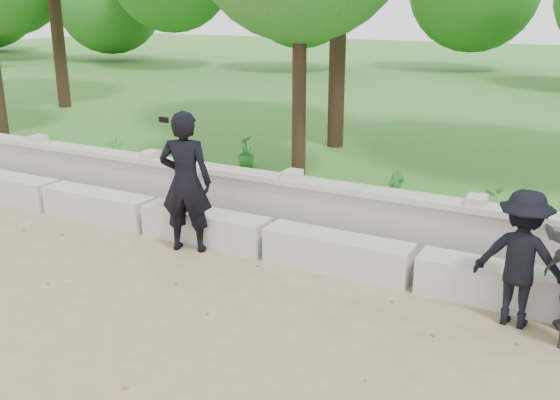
# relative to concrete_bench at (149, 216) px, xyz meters

# --- Properties ---
(ground) EXTENTS (80.00, 80.00, 0.00)m
(ground) POSITION_rel_concrete_bench_xyz_m (-0.00, -1.90, -0.22)
(ground) COLOR tan
(ground) RESTS_ON ground
(lawn) EXTENTS (40.00, 22.00, 0.25)m
(lawn) POSITION_rel_concrete_bench_xyz_m (-0.00, 12.10, -0.10)
(lawn) COLOR #3F7424
(lawn) RESTS_ON ground
(concrete_bench) EXTENTS (11.90, 0.45, 0.45)m
(concrete_bench) POSITION_rel_concrete_bench_xyz_m (0.00, 0.00, 0.00)
(concrete_bench) COLOR beige
(concrete_bench) RESTS_ON ground
(parapet_wall) EXTENTS (12.50, 0.35, 0.90)m
(parapet_wall) POSITION_rel_concrete_bench_xyz_m (0.00, 0.70, 0.24)
(parapet_wall) COLOR #BBB8B0
(parapet_wall) RESTS_ON ground
(man_main) EXTENTS (0.81, 0.74, 1.91)m
(man_main) POSITION_rel_concrete_bench_xyz_m (0.95, -0.33, 0.73)
(man_main) COLOR black
(man_main) RESTS_ON ground
(visitor_mid) EXTENTS (0.97, 0.59, 1.46)m
(visitor_mid) POSITION_rel_concrete_bench_xyz_m (5.18, -0.38, 0.50)
(visitor_mid) COLOR black
(visitor_mid) RESTS_ON ground
(shrub_a) EXTENTS (0.40, 0.41, 0.65)m
(shrub_a) POSITION_rel_concrete_bench_xyz_m (-2.05, 1.57, 0.35)
(shrub_a) COLOR #2A7B2A
(shrub_a) RESTS_ON lawn
(shrub_b) EXTENTS (0.41, 0.44, 0.64)m
(shrub_b) POSITION_rel_concrete_bench_xyz_m (3.15, 1.69, 0.35)
(shrub_b) COLOR #2A7B2A
(shrub_b) RESTS_ON lawn
(shrub_c) EXTENTS (0.68, 0.67, 0.58)m
(shrub_c) POSITION_rel_concrete_bench_xyz_m (4.71, 1.61, 0.31)
(shrub_c) COLOR #2A7B2A
(shrub_c) RESTS_ON lawn
(shrub_d) EXTENTS (0.36, 0.39, 0.60)m
(shrub_d) POSITION_rel_concrete_bench_xyz_m (-0.17, 3.03, 0.33)
(shrub_d) COLOR #2A7B2A
(shrub_d) RESTS_ON lawn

